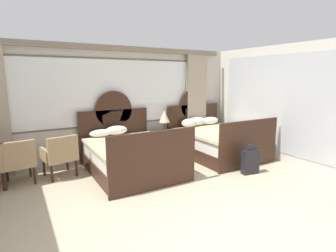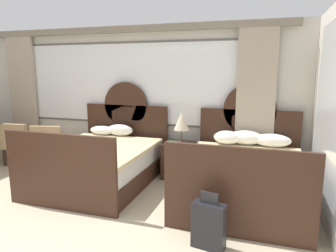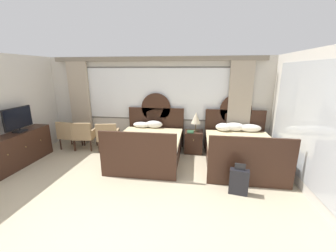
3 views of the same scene
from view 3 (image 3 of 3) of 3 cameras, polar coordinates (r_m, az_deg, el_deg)
The scene contains 14 objects.
ground_plane at distance 3.34m, azimuth -18.87°, elevation -29.69°, with size 24.00×24.00×0.00m, color #BCAD8E.
wall_back_window at distance 6.34m, azimuth -3.27°, elevation 7.11°, with size 6.67×0.22×2.70m.
wall_right_mirror at distance 4.49m, azimuth 36.12°, elevation -0.19°, with size 0.08×4.69×2.70m.
bed_near_window at distance 5.56m, azimuth -5.25°, elevation -5.39°, with size 1.69×2.13×1.65m.
bed_near_mirror at distance 5.54m, azimuth 19.08°, elevation -6.16°, with size 1.69×2.13×1.65m.
nightstand_between_beds at distance 6.06m, azimuth 7.04°, elevation -4.28°, with size 0.50×0.53×0.62m.
table_lamp_on_nightstand at distance 5.90m, azimuth 7.68°, elevation 2.15°, with size 0.27×0.27×0.55m.
book_on_nightstand at distance 5.86m, azimuth 6.18°, elevation -1.57°, with size 0.18×0.26×0.03m.
dresser_minibar at distance 6.35m, azimuth -35.96°, elevation -5.24°, with size 0.47×1.82×0.83m.
tv_flatscreen at distance 6.26m, azimuth -35.92°, elevation 1.45°, with size 0.20×0.81×0.61m.
armchair_by_window_left at distance 6.30m, azimuth -16.20°, elevation -2.39°, with size 0.68×0.68×0.86m.
armchair_by_window_centre at distance 6.64m, azimuth -22.05°, elevation -2.03°, with size 0.63×0.63×0.86m.
armchair_by_window_right at distance 6.88m, azimuth -25.37°, elevation -1.82°, with size 0.63×0.63×0.86m.
suitcase_on_floor at distance 4.30m, azimuth 18.87°, elevation -14.26°, with size 0.37×0.21×0.63m.
Camera 3 is at (1.24, -2.06, 2.31)m, focal length 22.16 mm.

